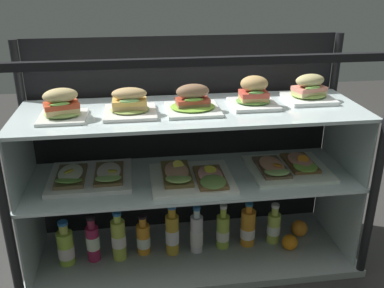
% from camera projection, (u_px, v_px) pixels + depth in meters
% --- Properties ---
extents(ground_plane, '(6.00, 6.00, 0.02)m').
position_uv_depth(ground_plane, '(192.00, 258.00, 1.99)').
color(ground_plane, '#31302E').
rests_on(ground_plane, ground).
extents(case_base_deck, '(1.44, 0.49, 0.03)m').
position_uv_depth(case_base_deck, '(192.00, 253.00, 1.98)').
color(case_base_deck, '#9AA3A1').
rests_on(case_base_deck, ground).
extents(case_frame, '(1.44, 0.49, 0.97)m').
position_uv_depth(case_frame, '(188.00, 140.00, 1.91)').
color(case_frame, black).
rests_on(case_frame, ground).
extents(riser_lower_tier, '(1.37, 0.42, 0.37)m').
position_uv_depth(riser_lower_tier, '(192.00, 216.00, 1.90)').
color(riser_lower_tier, silver).
rests_on(riser_lower_tier, case_base_deck).
extents(shelf_lower_glass, '(1.39, 0.44, 0.01)m').
position_uv_depth(shelf_lower_glass, '(192.00, 178.00, 1.83)').
color(shelf_lower_glass, silver).
rests_on(shelf_lower_glass, riser_lower_tier).
extents(riser_upper_tier, '(1.37, 0.42, 0.29)m').
position_uv_depth(riser_upper_tier, '(192.00, 146.00, 1.77)').
color(riser_upper_tier, silver).
rests_on(riser_upper_tier, shelf_lower_glass).
extents(shelf_upper_glass, '(1.39, 0.44, 0.01)m').
position_uv_depth(shelf_upper_glass, '(192.00, 111.00, 1.71)').
color(shelf_upper_glass, silver).
rests_on(shelf_upper_glass, riser_upper_tier).
extents(plated_roll_sandwich_near_right_corner, '(0.18, 0.18, 0.12)m').
position_uv_depth(plated_roll_sandwich_near_right_corner, '(62.00, 107.00, 1.59)').
color(plated_roll_sandwich_near_right_corner, white).
rests_on(plated_roll_sandwich_near_right_corner, shelf_upper_glass).
extents(plated_roll_sandwich_mid_left, '(0.20, 0.20, 0.11)m').
position_uv_depth(plated_roll_sandwich_mid_left, '(130.00, 105.00, 1.64)').
color(plated_roll_sandwich_mid_left, white).
rests_on(plated_roll_sandwich_mid_left, shelf_upper_glass).
extents(plated_roll_sandwich_mid_right, '(0.21, 0.21, 0.11)m').
position_uv_depth(plated_roll_sandwich_mid_right, '(194.00, 102.00, 1.68)').
color(plated_roll_sandwich_mid_right, white).
rests_on(plated_roll_sandwich_mid_right, shelf_upper_glass).
extents(plated_roll_sandwich_right_of_center, '(0.19, 0.19, 0.13)m').
position_uv_depth(plated_roll_sandwich_right_of_center, '(254.00, 95.00, 1.74)').
color(plated_roll_sandwich_right_of_center, white).
rests_on(plated_roll_sandwich_right_of_center, shelf_upper_glass).
extents(plated_roll_sandwich_far_left, '(0.20, 0.20, 0.11)m').
position_uv_depth(plated_roll_sandwich_far_left, '(309.00, 91.00, 1.81)').
color(plated_roll_sandwich_far_left, white).
rests_on(plated_roll_sandwich_far_left, shelf_upper_glass).
extents(open_sandwich_tray_far_right, '(0.34, 0.30, 0.06)m').
position_uv_depth(open_sandwich_tray_far_right, '(89.00, 176.00, 1.78)').
color(open_sandwich_tray_far_right, white).
rests_on(open_sandwich_tray_far_right, shelf_lower_glass).
extents(open_sandwich_tray_far_left, '(0.34, 0.31, 0.06)m').
position_uv_depth(open_sandwich_tray_far_left, '(192.00, 177.00, 1.78)').
color(open_sandwich_tray_far_left, white).
rests_on(open_sandwich_tray_far_left, shelf_lower_glass).
extents(open_sandwich_tray_center, '(0.34, 0.30, 0.06)m').
position_uv_depth(open_sandwich_tray_center, '(288.00, 167.00, 1.87)').
color(open_sandwich_tray_center, white).
rests_on(open_sandwich_tray_center, shelf_lower_glass).
extents(juice_bottle_front_fourth, '(0.07, 0.07, 0.21)m').
position_uv_depth(juice_bottle_front_fourth, '(66.00, 247.00, 1.86)').
color(juice_bottle_front_fourth, '#AED044').
rests_on(juice_bottle_front_fourth, case_base_deck).
extents(juice_bottle_back_left, '(0.06, 0.06, 0.22)m').
position_uv_depth(juice_bottle_back_left, '(93.00, 241.00, 1.88)').
color(juice_bottle_back_left, '#A1204A').
rests_on(juice_bottle_back_left, case_base_deck).
extents(juice_bottle_front_middle, '(0.06, 0.06, 0.23)m').
position_uv_depth(juice_bottle_front_middle, '(119.00, 239.00, 1.88)').
color(juice_bottle_front_middle, '#BECA49').
rests_on(juice_bottle_front_middle, case_base_deck).
extents(juice_bottle_back_center, '(0.06, 0.06, 0.20)m').
position_uv_depth(juice_bottle_back_center, '(143.00, 238.00, 1.93)').
color(juice_bottle_back_center, orange).
rests_on(juice_bottle_back_center, case_base_deck).
extents(juice_bottle_front_right_end, '(0.06, 0.06, 0.24)m').
position_uv_depth(juice_bottle_front_right_end, '(172.00, 234.00, 1.92)').
color(juice_bottle_front_right_end, gold).
rests_on(juice_bottle_front_right_end, case_base_deck).
extents(juice_bottle_front_left_end, '(0.06, 0.06, 0.23)m').
position_uv_depth(juice_bottle_front_left_end, '(196.00, 233.00, 1.94)').
color(juice_bottle_front_left_end, white).
rests_on(juice_bottle_front_left_end, case_base_deck).
extents(juice_bottle_back_right, '(0.06, 0.06, 0.22)m').
position_uv_depth(juice_bottle_back_right, '(223.00, 231.00, 1.97)').
color(juice_bottle_back_right, '#AFC744').
rests_on(juice_bottle_back_right, case_base_deck).
extents(juice_bottle_near_post, '(0.07, 0.07, 0.22)m').
position_uv_depth(juice_bottle_near_post, '(248.00, 228.00, 1.99)').
color(juice_bottle_near_post, orange).
rests_on(juice_bottle_near_post, case_base_deck).
extents(juice_bottle_front_second, '(0.06, 0.06, 0.20)m').
position_uv_depth(juice_bottle_front_second, '(274.00, 227.00, 2.01)').
color(juice_bottle_front_second, '#B9CE53').
rests_on(juice_bottle_front_second, case_base_deck).
extents(orange_fruit_beside_bottles, '(0.08, 0.08, 0.08)m').
position_uv_depth(orange_fruit_beside_bottles, '(299.00, 228.00, 2.07)').
color(orange_fruit_beside_bottles, orange).
rests_on(orange_fruit_beside_bottles, case_base_deck).
extents(orange_fruit_near_left_post, '(0.07, 0.07, 0.07)m').
position_uv_depth(orange_fruit_near_left_post, '(290.00, 242.00, 1.97)').
color(orange_fruit_near_left_post, orange).
rests_on(orange_fruit_near_left_post, case_base_deck).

